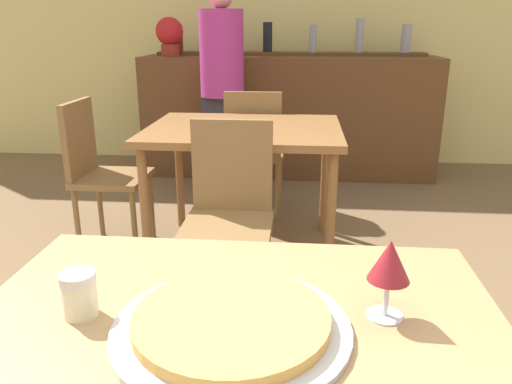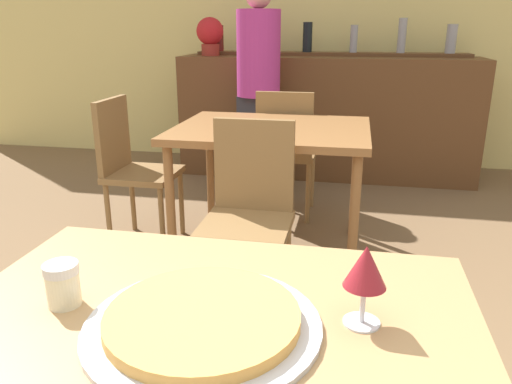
% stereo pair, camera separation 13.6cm
% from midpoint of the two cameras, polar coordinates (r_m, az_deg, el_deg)
% --- Properties ---
extents(wall_back, '(8.00, 0.05, 2.80)m').
position_cam_midpoint_polar(wall_back, '(5.03, 3.28, 19.45)').
color(wall_back, '#EAD684').
rests_on(wall_back, ground_plane).
extents(dining_table_near, '(1.04, 0.89, 0.78)m').
position_cam_midpoint_polar(dining_table_near, '(0.97, -7.37, -21.10)').
color(dining_table_near, '#A87F51').
rests_on(dining_table_near, ground_plane).
extents(dining_table_far, '(1.08, 0.88, 0.77)m').
position_cam_midpoint_polar(dining_table_far, '(2.84, -2.73, 5.82)').
color(dining_table_far, brown).
rests_on(dining_table_far, ground_plane).
extents(bar_counter, '(2.60, 0.56, 1.06)m').
position_cam_midpoint_polar(bar_counter, '(4.59, 2.85, 8.64)').
color(bar_counter, brown).
rests_on(bar_counter, ground_plane).
extents(bar_back_shelf, '(2.39, 0.24, 0.35)m').
position_cam_midpoint_polar(bar_back_shelf, '(4.67, 3.11, 16.13)').
color(bar_back_shelf, brown).
rests_on(bar_back_shelf, bar_counter).
extents(chair_far_side_front, '(0.40, 0.40, 0.90)m').
position_cam_midpoint_polar(chair_far_side_front, '(2.31, -4.71, -1.53)').
color(chair_far_side_front, olive).
rests_on(chair_far_side_front, ground_plane).
extents(chair_far_side_back, '(0.40, 0.40, 0.90)m').
position_cam_midpoint_polar(chair_far_side_back, '(3.46, -1.33, 5.32)').
color(chair_far_side_back, olive).
rests_on(chair_far_side_back, ground_plane).
extents(chair_far_side_left, '(0.40, 0.40, 0.90)m').
position_cam_midpoint_polar(chair_far_side_left, '(3.12, -18.78, 2.84)').
color(chair_far_side_left, olive).
rests_on(chair_far_side_left, ground_plane).
extents(pizza_tray, '(0.44, 0.44, 0.04)m').
position_cam_midpoint_polar(pizza_tray, '(0.94, -7.25, -14.77)').
color(pizza_tray, '#B7B7BC').
rests_on(pizza_tray, dining_table_near).
extents(cheese_shaker, '(0.07, 0.07, 0.09)m').
position_cam_midpoint_polar(cheese_shaker, '(1.05, -23.17, -10.76)').
color(cheese_shaker, beige).
rests_on(cheese_shaker, dining_table_near).
extents(person_standing, '(0.34, 0.34, 1.63)m').
position_cam_midpoint_polar(person_standing, '(4.03, -4.87, 12.29)').
color(person_standing, '#2D2D38').
rests_on(person_standing, ground_plane).
extents(wine_glass, '(0.08, 0.08, 0.16)m').
position_cam_midpoint_polar(wine_glass, '(0.95, 11.06, -8.07)').
color(wine_glass, silver).
rests_on(wine_glass, dining_table_near).
extents(potted_plant, '(0.24, 0.24, 0.33)m').
position_cam_midpoint_polar(potted_plant, '(4.64, -10.72, 17.29)').
color(potted_plant, maroon).
rests_on(potted_plant, bar_counter).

